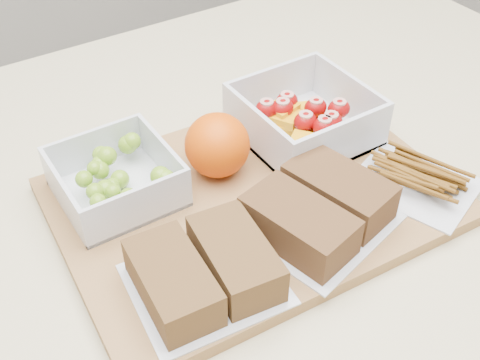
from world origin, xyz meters
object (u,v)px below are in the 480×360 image
at_px(fruit_container, 304,120).
at_px(orange, 217,145).
at_px(grape_container, 117,178).
at_px(cutting_board, 253,200).
at_px(pretzel_bag, 417,175).
at_px(sandwich_bag_left, 205,271).
at_px(sandwich_bag_center, 319,209).

relative_size(fruit_container, orange, 1.96).
xyz_separation_m(grape_container, fruit_container, (0.24, -0.02, 0.00)).
relative_size(cutting_board, orange, 5.67).
bearing_deg(grape_container, orange, -13.27).
relative_size(cutting_board, fruit_container, 2.90).
height_order(grape_container, pretzel_bag, grape_container).
bearing_deg(cutting_board, sandwich_bag_left, -140.14).
height_order(sandwich_bag_left, pretzel_bag, sandwich_bag_left).
distance_m(grape_container, sandwich_bag_left, 0.16).
relative_size(fruit_container, sandwich_bag_center, 0.84).
bearing_deg(cutting_board, sandwich_bag_center, -64.16).
bearing_deg(cutting_board, pretzel_bag, -24.34).
bearing_deg(orange, fruit_container, 0.64).
bearing_deg(sandwich_bag_center, grape_container, 134.54).
height_order(grape_container, orange, orange).
xyz_separation_m(grape_container, orange, (0.11, -0.03, 0.02)).
bearing_deg(sandwich_bag_left, grape_container, 95.10).
bearing_deg(pretzel_bag, grape_container, 149.66).
xyz_separation_m(grape_container, sandwich_bag_left, (0.01, -0.16, -0.00)).
bearing_deg(grape_container, fruit_container, -6.04).
height_order(sandwich_bag_center, pretzel_bag, sandwich_bag_center).
relative_size(grape_container, pretzel_bag, 0.77).
xyz_separation_m(orange, pretzel_bag, (0.17, -0.14, -0.02)).
bearing_deg(fruit_container, pretzel_bag, -70.72).
distance_m(sandwich_bag_left, pretzel_bag, 0.27).
bearing_deg(cutting_board, fruit_container, 30.38).
bearing_deg(pretzel_bag, sandwich_bag_center, 175.53).
distance_m(sandwich_bag_center, pretzel_bag, 0.13).
distance_m(fruit_container, orange, 0.12).
xyz_separation_m(sandwich_bag_left, pretzel_bag, (0.27, -0.00, -0.01)).
relative_size(fruit_container, pretzel_bag, 0.92).
xyz_separation_m(sandwich_bag_left, sandwich_bag_center, (0.14, 0.01, 0.00)).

